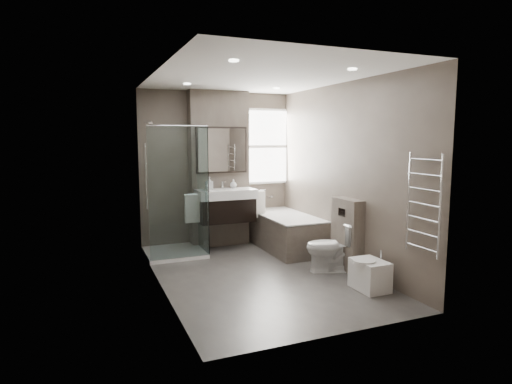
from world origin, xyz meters
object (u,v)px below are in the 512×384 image
vanity (226,205)px  toilet (331,247)px  bathtub (285,230)px  bidet (369,274)px

vanity → toilet: 1.95m
bathtub → bidet: bathtub is taller
vanity → bidet: 2.70m
vanity → bathtub: 1.07m
bidet → vanity: bearing=112.5°
vanity → bathtub: vanity is taller
toilet → vanity: bearing=-129.8°
bathtub → toilet: 1.33m
toilet → bathtub: bearing=-158.3°
vanity → bidet: bearing=-67.5°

